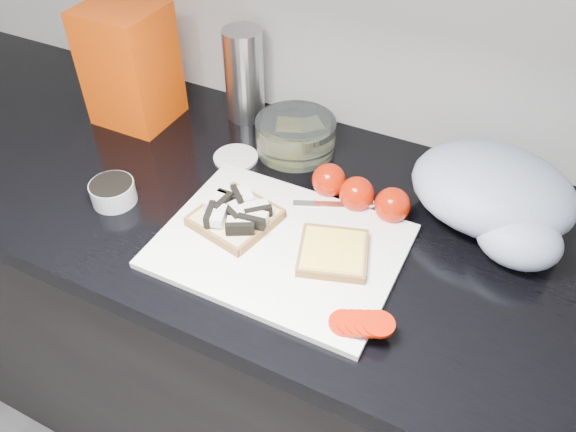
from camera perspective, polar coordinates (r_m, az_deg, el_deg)
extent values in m
cube|color=black|center=(1.40, -1.12, -13.13)|extent=(3.50, 0.60, 0.86)
cube|color=black|center=(1.06, -1.44, 0.70)|extent=(3.50, 0.64, 0.04)
cube|color=white|center=(0.95, -0.81, -3.04)|extent=(0.40, 0.30, 0.01)
cube|color=beige|center=(0.99, -5.35, -0.18)|extent=(0.15, 0.15, 0.02)
cube|color=white|center=(1.01, -5.52, 2.23)|extent=(0.04, 0.03, 0.02)
cube|color=black|center=(1.01, -5.52, 2.23)|extent=(0.05, 0.01, 0.02)
cube|color=white|center=(1.00, -4.44, 2.04)|extent=(0.05, 0.05, 0.02)
cube|color=black|center=(1.00, -4.44, 2.04)|extent=(0.04, 0.04, 0.02)
cube|color=white|center=(0.98, -3.23, 0.76)|extent=(0.05, 0.05, 0.02)
cube|color=black|center=(0.98, -3.23, 0.76)|extent=(0.04, 0.04, 0.02)
cube|color=white|center=(0.99, -7.19, 1.45)|extent=(0.03, 0.05, 0.02)
cube|color=black|center=(0.99, -7.19, 1.45)|extent=(0.02, 0.05, 0.02)
cube|color=white|center=(0.97, -5.18, 0.42)|extent=(0.05, 0.04, 0.02)
cube|color=black|center=(0.97, -5.18, 0.42)|extent=(0.05, 0.03, 0.02)
cube|color=white|center=(0.95, -4.87, -0.82)|extent=(0.05, 0.04, 0.02)
cube|color=black|center=(0.95, -4.87, -0.82)|extent=(0.05, 0.03, 0.02)
cube|color=white|center=(0.96, -7.16, 0.05)|extent=(0.04, 0.05, 0.02)
cube|color=black|center=(0.96, -7.16, 0.05)|extent=(0.02, 0.05, 0.02)
cube|color=white|center=(0.96, -3.44, -0.15)|extent=(0.05, 0.03, 0.02)
cube|color=black|center=(0.96, -3.44, -0.15)|extent=(0.05, 0.02, 0.02)
cube|color=beige|center=(0.93, 4.60, -3.74)|extent=(0.14, 0.14, 0.01)
cube|color=#FFDB4B|center=(0.92, 4.63, -3.38)|extent=(0.12, 0.12, 0.00)
cylinder|color=#B01804|center=(0.84, 5.74, -10.74)|extent=(0.06, 0.06, 0.01)
cylinder|color=#B01804|center=(0.84, 6.60, -10.75)|extent=(0.06, 0.06, 0.01)
cylinder|color=#B01804|center=(0.84, 7.46, -10.76)|extent=(0.05, 0.05, 0.01)
cylinder|color=#B01804|center=(0.83, 8.33, -10.76)|extent=(0.05, 0.05, 0.01)
cylinder|color=#B01804|center=(0.83, 9.21, -10.77)|extent=(0.05, 0.05, 0.01)
cube|color=#BDBDC1|center=(1.02, 4.21, 1.19)|extent=(0.13, 0.07, 0.00)
cube|color=#BDBDC1|center=(1.03, 9.74, 1.11)|extent=(0.06, 0.04, 0.01)
cylinder|color=#A7ADAD|center=(1.08, -17.34, 2.30)|extent=(0.08, 0.08, 0.04)
cylinder|color=black|center=(1.07, -17.52, 2.98)|extent=(0.08, 0.08, 0.01)
cylinder|color=silver|center=(1.15, -5.33, 5.93)|extent=(0.12, 0.12, 0.01)
cylinder|color=silver|center=(1.16, 0.77, 8.19)|extent=(0.16, 0.16, 0.07)
cube|color=#FFDB4B|center=(1.16, 0.09, 8.06)|extent=(0.06, 0.05, 0.04)
cube|color=#E1D386|center=(1.17, 2.05, 7.75)|extent=(0.07, 0.07, 0.01)
cube|color=#D73B03|center=(1.26, -15.74, 14.54)|extent=(0.16, 0.15, 0.25)
cylinder|color=#A8A8AD|center=(1.24, -4.47, 14.10)|extent=(0.08, 0.08, 0.20)
ellipsoid|color=silver|center=(1.04, 20.07, 2.53)|extent=(0.30, 0.24, 0.13)
ellipsoid|color=silver|center=(0.99, 22.40, -2.20)|extent=(0.14, 0.12, 0.09)
sphere|color=#B01804|center=(1.02, 6.99, 2.24)|extent=(0.06, 0.06, 0.06)
sphere|color=#B01804|center=(1.01, 10.55, 1.09)|extent=(0.06, 0.06, 0.06)
sphere|color=#B01804|center=(1.05, 4.17, 3.65)|extent=(0.06, 0.06, 0.06)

